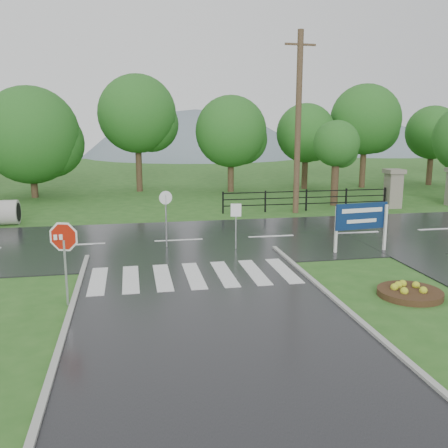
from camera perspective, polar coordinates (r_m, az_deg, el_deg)
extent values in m
plane|color=#2A5C1E|center=(11.54, -0.22, -13.53)|extent=(120.00, 120.00, 0.00)
cube|color=black|center=(20.94, -5.19, -1.98)|extent=(90.00, 8.00, 0.04)
cube|color=silver|center=(16.06, -14.20, -6.30)|extent=(0.50, 2.80, 0.02)
cube|color=silver|center=(16.02, -10.61, -6.19)|extent=(0.50, 2.80, 0.02)
cube|color=silver|center=(16.05, -7.02, -6.04)|extent=(0.50, 2.80, 0.02)
cube|color=silver|center=(16.13, -3.46, -5.88)|extent=(0.50, 2.80, 0.02)
cube|color=silver|center=(16.28, 0.05, -5.69)|extent=(0.50, 2.80, 0.02)
cube|color=silver|center=(16.49, 3.48, -5.49)|extent=(0.50, 2.80, 0.02)
cube|color=silver|center=(16.75, 6.82, -5.28)|extent=(0.50, 2.80, 0.02)
cube|color=gray|center=(30.45, 18.76, 3.63)|extent=(0.80, 0.80, 2.00)
cube|color=#6B6659|center=(30.33, 18.89, 5.72)|extent=(1.00, 1.00, 0.24)
cube|color=black|center=(28.34, 9.37, 2.31)|extent=(9.50, 0.05, 0.05)
cube|color=black|center=(28.29, 9.40, 3.01)|extent=(9.50, 0.05, 0.05)
cube|color=black|center=(28.24, 9.42, 3.71)|extent=(9.50, 0.05, 0.05)
cube|color=black|center=(27.07, -0.12, 2.46)|extent=(0.08, 0.08, 1.20)
cube|color=black|center=(30.26, 17.88, 2.87)|extent=(0.08, 0.08, 1.20)
sphere|color=slate|center=(79.09, -3.06, -4.70)|extent=(48.00, 48.00, 48.00)
sphere|color=slate|center=(86.14, 15.70, -0.80)|extent=(36.00, 36.00, 36.00)
cylinder|color=#9E9B93|center=(26.34, -23.81, 1.21)|extent=(1.30, 1.20, 1.20)
cube|color=#939399|center=(14.13, -17.62, -5.36)|extent=(0.05, 0.05, 1.82)
cylinder|color=white|center=(13.89, -17.86, -1.40)|extent=(1.04, 0.37, 1.09)
cylinder|color=#AE1A0C|center=(13.88, -17.87, -1.41)|extent=(0.90, 0.34, 0.95)
cube|color=silver|center=(19.20, 12.69, -0.68)|extent=(0.10, 0.10, 1.82)
cube|color=silver|center=(20.07, 17.94, -0.44)|extent=(0.10, 0.10, 1.82)
cube|color=#0C2351|center=(19.52, 15.45, 0.87)|extent=(2.17, 0.31, 1.00)
cube|color=white|center=(19.45, 15.53, 1.51)|extent=(1.72, 0.22, 0.16)
cube|color=white|center=(19.52, 15.47, 0.33)|extent=(1.26, 0.16, 0.14)
cylinder|color=#332111|center=(15.35, 20.47, -7.41)|extent=(1.82, 1.82, 0.18)
cube|color=#939399|center=(19.25, 1.36, -0.51)|extent=(0.04, 0.04, 1.72)
cube|color=white|center=(19.09, 1.38, 1.60)|extent=(0.40, 0.09, 0.50)
cylinder|color=#939399|center=(19.66, -6.63, 0.26)|extent=(0.06, 0.06, 2.12)
cylinder|color=white|center=(19.48, -6.69, 3.00)|extent=(0.51, 0.17, 0.53)
cylinder|color=#473523|center=(27.25, 8.46, 11.21)|extent=(0.32, 0.32, 9.55)
cube|color=brown|center=(27.53, 8.73, 19.63)|extent=(1.70, 0.24, 0.11)
cylinder|color=#3D2B1C|center=(30.41, 12.55, 4.96)|extent=(0.39, 0.39, 3.05)
sphere|color=#1D591B|center=(30.25, 12.73, 8.98)|extent=(2.70, 2.70, 2.70)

